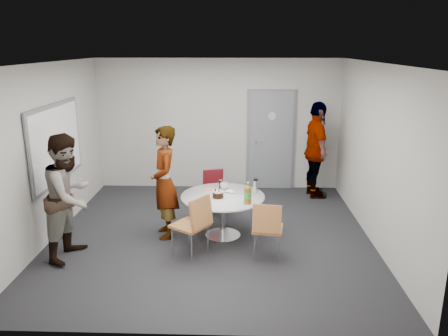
{
  "coord_description": "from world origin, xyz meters",
  "views": [
    {
      "loc": [
        0.41,
        -6.44,
        2.96
      ],
      "look_at": [
        0.19,
        0.25,
        1.06
      ],
      "focal_mm": 35.0,
      "sensor_mm": 36.0,
      "label": 1
    }
  ],
  "objects_px": {
    "table": "(225,201)",
    "chair_near_right": "(267,225)",
    "chair_near_left": "(195,221)",
    "person_main": "(164,183)",
    "person_left": "(69,197)",
    "whiteboard": "(56,143)",
    "chair_far": "(214,188)",
    "person_right": "(316,150)",
    "door": "(271,141)"
  },
  "relations": [
    {
      "from": "table",
      "to": "person_main",
      "type": "bearing_deg",
      "value": 179.13
    },
    {
      "from": "chair_near_right",
      "to": "person_right",
      "type": "distance_m",
      "value": 3.0
    },
    {
      "from": "chair_far",
      "to": "person_main",
      "type": "distance_m",
      "value": 1.27
    },
    {
      "from": "door",
      "to": "person_left",
      "type": "height_order",
      "value": "door"
    },
    {
      "from": "table",
      "to": "chair_near_right",
      "type": "relative_size",
      "value": 1.51
    },
    {
      "from": "table",
      "to": "person_left",
      "type": "bearing_deg",
      "value": -161.74
    },
    {
      "from": "table",
      "to": "chair_near_right",
      "type": "xyz_separation_m",
      "value": [
        0.62,
        -0.77,
        -0.07
      ]
    },
    {
      "from": "person_left",
      "to": "table",
      "type": "bearing_deg",
      "value": -60.29
    },
    {
      "from": "chair_near_left",
      "to": "chair_near_right",
      "type": "height_order",
      "value": "chair_near_left"
    },
    {
      "from": "person_left",
      "to": "door",
      "type": "bearing_deg",
      "value": -31.99
    },
    {
      "from": "table",
      "to": "chair_far",
      "type": "height_order",
      "value": "table"
    },
    {
      "from": "door",
      "to": "table",
      "type": "relative_size",
      "value": 1.62
    },
    {
      "from": "chair_far",
      "to": "chair_near_left",
      "type": "bearing_deg",
      "value": 68.48
    },
    {
      "from": "door",
      "to": "whiteboard",
      "type": "xyz_separation_m",
      "value": [
        -3.56,
        -2.28,
        0.42
      ]
    },
    {
      "from": "whiteboard",
      "to": "chair_near_left",
      "type": "xyz_separation_m",
      "value": [
        2.27,
        -0.97,
        -0.88
      ]
    },
    {
      "from": "chair_far",
      "to": "chair_near_right",
      "type": "bearing_deg",
      "value": 99.96
    },
    {
      "from": "door",
      "to": "chair_near_right",
      "type": "xyz_separation_m",
      "value": [
        -0.27,
        -3.28,
        -0.5
      ]
    },
    {
      "from": "door",
      "to": "person_right",
      "type": "distance_m",
      "value": 1.01
    },
    {
      "from": "chair_near_right",
      "to": "chair_far",
      "type": "distance_m",
      "value": 1.94
    },
    {
      "from": "chair_near_right",
      "to": "chair_far",
      "type": "height_order",
      "value": "chair_near_right"
    },
    {
      "from": "person_main",
      "to": "person_left",
      "type": "relative_size",
      "value": 0.99
    },
    {
      "from": "table",
      "to": "chair_near_left",
      "type": "relative_size",
      "value": 1.4
    },
    {
      "from": "person_main",
      "to": "person_right",
      "type": "xyz_separation_m",
      "value": [
        2.68,
        1.96,
        0.07
      ]
    },
    {
      "from": "table",
      "to": "person_main",
      "type": "xyz_separation_m",
      "value": [
        -0.94,
        0.01,
        0.29
      ]
    },
    {
      "from": "door",
      "to": "person_right",
      "type": "height_order",
      "value": "door"
    },
    {
      "from": "chair_near_left",
      "to": "chair_near_right",
      "type": "relative_size",
      "value": 1.08
    },
    {
      "from": "person_main",
      "to": "person_left",
      "type": "xyz_separation_m",
      "value": [
        -1.22,
        -0.73,
        0.01
      ]
    },
    {
      "from": "chair_near_left",
      "to": "whiteboard",
      "type": "bearing_deg",
      "value": 101.3
    },
    {
      "from": "person_main",
      "to": "table",
      "type": "bearing_deg",
      "value": 72.83
    },
    {
      "from": "whiteboard",
      "to": "person_left",
      "type": "bearing_deg",
      "value": -61.46
    },
    {
      "from": "table",
      "to": "chair_near_left",
      "type": "bearing_deg",
      "value": -118.07
    },
    {
      "from": "chair_near_left",
      "to": "chair_far",
      "type": "bearing_deg",
      "value": 28.41
    },
    {
      "from": "door",
      "to": "chair_far",
      "type": "bearing_deg",
      "value": -125.9
    },
    {
      "from": "chair_near_right",
      "to": "person_right",
      "type": "xyz_separation_m",
      "value": [
        1.12,
        2.75,
        0.43
      ]
    },
    {
      "from": "chair_near_left",
      "to": "person_main",
      "type": "relative_size",
      "value": 0.53
    },
    {
      "from": "whiteboard",
      "to": "chair_far",
      "type": "height_order",
      "value": "whiteboard"
    },
    {
      "from": "table",
      "to": "chair_far",
      "type": "distance_m",
      "value": 1.01
    },
    {
      "from": "door",
      "to": "whiteboard",
      "type": "distance_m",
      "value": 4.25
    },
    {
      "from": "chair_far",
      "to": "whiteboard",
      "type": "bearing_deg",
      "value": 1.53
    },
    {
      "from": "door",
      "to": "chair_near_left",
      "type": "height_order",
      "value": "door"
    },
    {
      "from": "table",
      "to": "chair_near_right",
      "type": "height_order",
      "value": "table"
    },
    {
      "from": "door",
      "to": "chair_near_left",
      "type": "distance_m",
      "value": 3.53
    },
    {
      "from": "chair_far",
      "to": "person_main",
      "type": "height_order",
      "value": "person_main"
    },
    {
      "from": "chair_far",
      "to": "person_right",
      "type": "bearing_deg",
      "value": -168.59
    },
    {
      "from": "chair_near_right",
      "to": "door",
      "type": "bearing_deg",
      "value": 93.74
    },
    {
      "from": "door",
      "to": "chair_near_right",
      "type": "height_order",
      "value": "door"
    },
    {
      "from": "person_left",
      "to": "person_right",
      "type": "bearing_deg",
      "value": -43.96
    },
    {
      "from": "person_main",
      "to": "door",
      "type": "bearing_deg",
      "value": 127.45
    },
    {
      "from": "person_left",
      "to": "person_right",
      "type": "xyz_separation_m",
      "value": [
        3.9,
        2.69,
        0.05
      ]
    },
    {
      "from": "whiteboard",
      "to": "table",
      "type": "xyz_separation_m",
      "value": [
        2.67,
        -0.23,
        -0.85
      ]
    }
  ]
}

